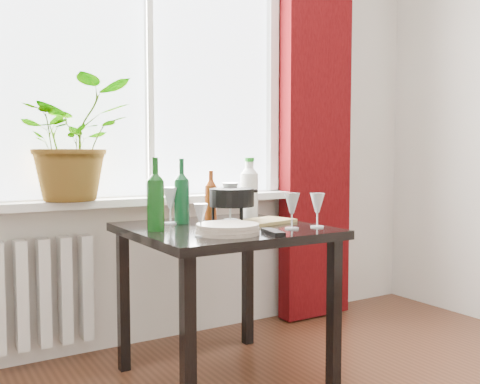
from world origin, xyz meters
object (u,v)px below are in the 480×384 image
radiator (10,297)px  wineglass_back_left (170,205)px  plate_stack (228,229)px  cutting_board (264,221)px  wineglass_far_right (317,210)px  wineglass_front_right (292,210)px  tv_remote (273,232)px  wine_bottle_right (182,191)px  bottle_amber (211,195)px  potted_plant (73,140)px  cleaning_bottle (249,186)px  wineglass_front_left (201,220)px  wine_bottle_left (156,194)px  table (224,246)px  fondue_pot (232,206)px  wineglass_back_center (230,201)px

radiator → wineglass_back_left: wineglass_back_left is taller
plate_stack → cutting_board: 0.41m
wineglass_far_right → wineglass_front_right: bearing=171.9°
wineglass_back_left → tv_remote: 0.60m
wine_bottle_right → cutting_board: (0.35, -0.20, -0.15)m
bottle_amber → tv_remote: bottle_amber is taller
potted_plant → plate_stack: size_ratio=2.24×
bottle_amber → wineglass_front_right: bottle_amber is taller
wine_bottle_right → plate_stack: size_ratio=1.17×
cleaning_bottle → cutting_board: cleaning_bottle is taller
wine_bottle_right → wineglass_front_left: wine_bottle_right is taller
wine_bottle_left → bottle_amber: wine_bottle_left is taller
table → bottle_amber: size_ratio=3.28×
potted_plant → fondue_pot: bearing=-35.8°
table → wineglass_back_left: wineglass_back_left is taller
fondue_pot → radiator: bearing=138.8°
radiator → cleaning_bottle: size_ratio=2.41×
bottle_amber → wineglass_back_center: size_ratio=1.30×
potted_plant → wine_bottle_right: potted_plant is taller
table → fondue_pot: (0.10, 0.09, 0.18)m
wine_bottle_left → wine_bottle_right: size_ratio=1.03×
wineglass_back_center → cutting_board: bearing=-62.8°
fondue_pot → plate_stack: bearing=-135.0°
potted_plant → wineglass_back_center: 0.84m
wine_bottle_left → wine_bottle_right: wine_bottle_left is taller
wine_bottle_right → cutting_board: wine_bottle_right is taller
table → wineglass_back_center: size_ratio=4.27×
wineglass_front_right → cutting_board: (0.01, 0.24, -0.08)m
wine_bottle_left → table: bearing=-5.8°
potted_plant → wineglass_back_left: size_ratio=3.35×
wine_bottle_right → wineglass_front_right: bearing=-52.3°
fondue_pot → tv_remote: (-0.04, -0.42, -0.08)m
wineglass_back_left → tv_remote: wineglass_back_left is taller
potted_plant → wineglass_far_right: size_ratio=3.74×
cutting_board → fondue_pot: bearing=148.2°
wineglass_front_left → tv_remote: bearing=-20.0°
bottle_amber → plate_stack: size_ratio=0.95×
wineglass_far_right → cutting_board: size_ratio=0.56×
table → fondue_pot: 0.22m
wineglass_far_right → plate_stack: 0.47m
radiator → wineglass_back_center: (0.99, -0.45, 0.46)m
cutting_board → wineglass_far_right: bearing=-65.1°
table → wineglass_back_center: bearing=51.6°
wine_bottle_right → wineglass_front_right: (0.34, -0.44, -0.08)m
cleaning_bottle → plate_stack: (-0.41, -0.48, -0.14)m
wine_bottle_right → wineglass_back_left: size_ratio=1.76×
potted_plant → tv_remote: potted_plant is taller
wine_bottle_left → cutting_board: wine_bottle_left is taller
cleaning_bottle → wineglass_back_center: cleaning_bottle is taller
bottle_amber → plate_stack: (-0.18, -0.49, -0.11)m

